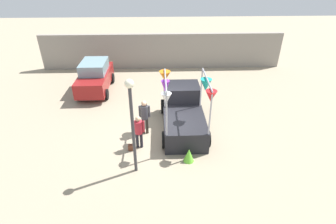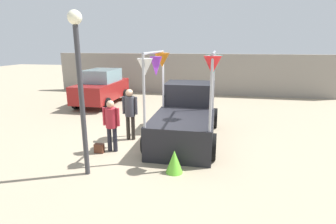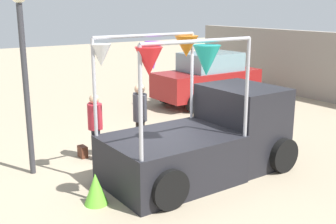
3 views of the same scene
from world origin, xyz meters
TOP-DOWN VIEW (x-y plane):
  - ground_plane at (0.00, 0.00)m, footprint 60.00×60.00m
  - vendor_truck at (0.84, 0.73)m, footprint 2.43×4.05m
  - parked_car at (-4.30, 5.05)m, footprint 1.88×4.00m
  - person_customer at (-1.21, -0.99)m, footprint 0.53×0.34m
  - person_vendor at (-1.00, 0.10)m, footprint 0.53×0.34m
  - handbag at (-1.56, -1.19)m, footprint 0.28×0.16m
  - street_lamp at (-1.27, -2.48)m, footprint 0.32×0.32m
  - folded_kite_bundle_lime at (0.88, -2.00)m, footprint 0.62×0.62m

SIDE VIEW (x-z plane):
  - ground_plane at x=0.00m, z-range 0.00..0.00m
  - handbag at x=-1.56m, z-range 0.00..0.28m
  - folded_kite_bundle_lime at x=0.88m, z-range 0.00..0.60m
  - vendor_truck at x=0.84m, z-range -0.64..2.35m
  - parked_car at x=-4.30m, z-range 0.00..1.88m
  - person_customer at x=-1.21m, z-range 0.16..1.75m
  - person_vendor at x=-1.00m, z-range 0.19..1.94m
  - street_lamp at x=-1.27m, z-range 0.60..4.52m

